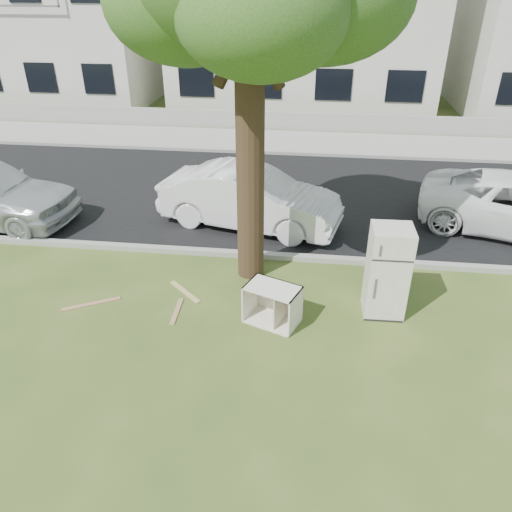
# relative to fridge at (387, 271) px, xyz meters

# --- Properties ---
(ground) EXTENTS (120.00, 120.00, 0.00)m
(ground) POSITION_rel_fridge_xyz_m (-2.20, -0.75, -0.87)
(ground) COLOR #344D1B
(road) EXTENTS (120.00, 7.00, 0.01)m
(road) POSITION_rel_fridge_xyz_m (-2.20, 5.25, -0.86)
(road) COLOR black
(road) RESTS_ON ground
(kerb_near) EXTENTS (120.00, 0.18, 0.12)m
(kerb_near) POSITION_rel_fridge_xyz_m (-2.20, 1.70, -0.87)
(kerb_near) COLOR gray
(kerb_near) RESTS_ON ground
(kerb_far) EXTENTS (120.00, 0.18, 0.12)m
(kerb_far) POSITION_rel_fridge_xyz_m (-2.20, 8.80, -0.87)
(kerb_far) COLOR gray
(kerb_far) RESTS_ON ground
(sidewalk) EXTENTS (120.00, 2.80, 0.01)m
(sidewalk) POSITION_rel_fridge_xyz_m (-2.20, 10.25, -0.86)
(sidewalk) COLOR gray
(sidewalk) RESTS_ON ground
(low_wall) EXTENTS (120.00, 0.15, 0.70)m
(low_wall) POSITION_rel_fridge_xyz_m (-2.20, 11.85, -0.52)
(low_wall) COLOR gray
(low_wall) RESTS_ON ground
(townhouse_left) EXTENTS (10.20, 8.16, 7.04)m
(townhouse_left) POSITION_rel_fridge_xyz_m (-14.20, 16.75, 2.66)
(townhouse_left) COLOR silver
(townhouse_left) RESTS_ON ground
(townhouse_center) EXTENTS (11.22, 8.16, 7.44)m
(townhouse_center) POSITION_rel_fridge_xyz_m (-2.20, 16.75, 2.86)
(townhouse_center) COLOR beige
(townhouse_center) RESTS_ON ground
(fridge) EXTENTS (0.73, 0.68, 1.73)m
(fridge) POSITION_rel_fridge_xyz_m (0.00, 0.00, 0.00)
(fridge) COLOR beige
(fridge) RESTS_ON ground
(cabinet) EXTENTS (1.09, 0.89, 0.74)m
(cabinet) POSITION_rel_fridge_xyz_m (-2.00, -0.56, -0.50)
(cabinet) COLOR beige
(cabinet) RESTS_ON ground
(plank_a) EXTENTS (1.00, 0.60, 0.02)m
(plank_a) POSITION_rel_fridge_xyz_m (-5.49, -0.45, -0.85)
(plank_a) COLOR #AD7B54
(plank_a) RESTS_ON ground
(plank_b) EXTENTS (0.77, 0.72, 0.02)m
(plank_b) POSITION_rel_fridge_xyz_m (-3.80, 0.16, -0.85)
(plank_b) COLOR tan
(plank_b) RESTS_ON ground
(plank_c) EXTENTS (0.12, 0.81, 0.02)m
(plank_c) POSITION_rel_fridge_xyz_m (-3.80, -0.49, -0.85)
(plank_c) COLOR #9C7F56
(plank_c) RESTS_ON ground
(car_center) EXTENTS (4.63, 2.50, 1.45)m
(car_center) POSITION_rel_fridge_xyz_m (-2.92, 3.29, -0.14)
(car_center) COLOR silver
(car_center) RESTS_ON ground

